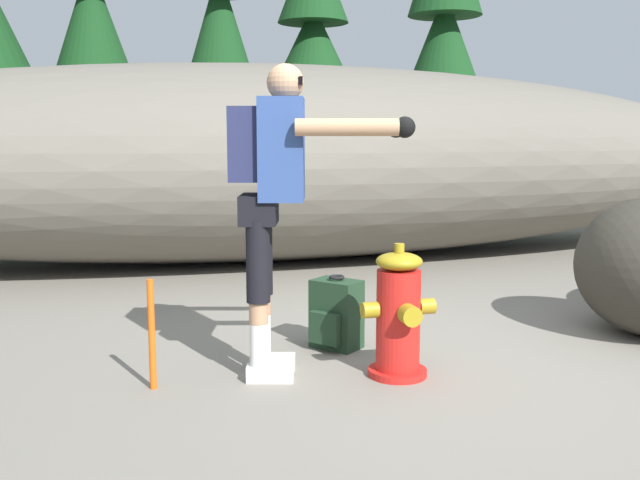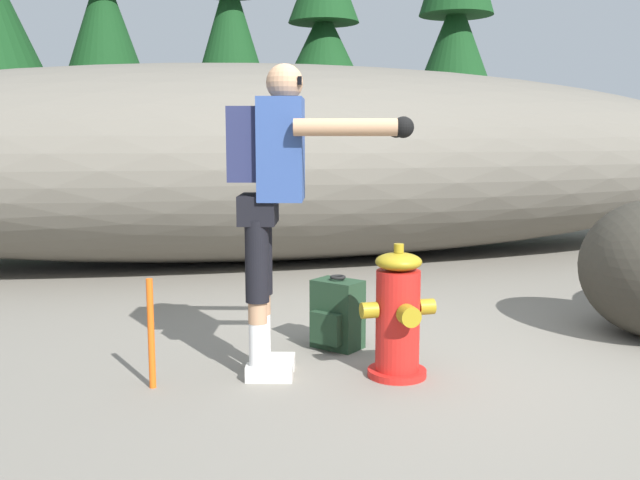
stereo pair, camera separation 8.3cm
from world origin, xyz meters
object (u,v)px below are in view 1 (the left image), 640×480
at_px(fire_hydrant, 399,316).
at_px(utility_worker, 278,180).
at_px(spare_backpack, 336,315).
at_px(survey_stake, 152,335).

bearing_deg(fire_hydrant, utility_worker, 164.07).
xyz_separation_m(fire_hydrant, spare_backpack, (-0.18, 0.62, -0.13)).
xyz_separation_m(utility_worker, survey_stake, (-0.70, -0.04, -0.81)).
height_order(utility_worker, spare_backpack, utility_worker).
xyz_separation_m(spare_backpack, survey_stake, (-1.16, -0.47, 0.08)).
relative_size(utility_worker, spare_backpack, 3.68).
distance_m(utility_worker, survey_stake, 1.07).
distance_m(fire_hydrant, spare_backpack, 0.66).
relative_size(utility_worker, survey_stake, 2.89).
height_order(fire_hydrant, utility_worker, utility_worker).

